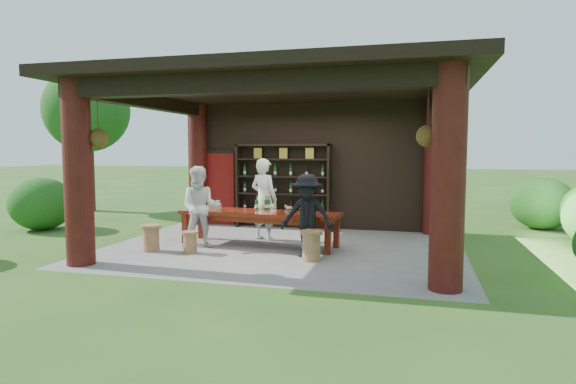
% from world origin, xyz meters
% --- Properties ---
extents(ground, '(90.00, 90.00, 0.00)m').
position_xyz_m(ground, '(0.00, 0.00, 0.00)').
color(ground, '#2D5119').
rests_on(ground, ground).
extents(pavilion, '(7.50, 6.00, 3.60)m').
position_xyz_m(pavilion, '(-0.01, 0.43, 2.13)').
color(pavilion, slate).
rests_on(pavilion, ground).
extents(wine_shelf, '(2.53, 0.38, 2.23)m').
position_xyz_m(wine_shelf, '(-0.68, 2.45, 1.12)').
color(wine_shelf, black).
rests_on(wine_shelf, ground).
extents(tasting_table, '(3.56, 1.20, 0.75)m').
position_xyz_m(tasting_table, '(-0.55, 0.04, 0.63)').
color(tasting_table, '#62170E').
rests_on(tasting_table, ground).
extents(stool_near_left, '(0.34, 0.34, 0.44)m').
position_xyz_m(stool_near_left, '(-1.66, -1.03, 0.24)').
color(stool_near_left, brown).
rests_on(stool_near_left, ground).
extents(stool_near_right, '(0.43, 0.43, 0.57)m').
position_xyz_m(stool_near_right, '(0.83, -1.06, 0.30)').
color(stool_near_right, brown).
rests_on(stool_near_right, ground).
extents(stool_far_left, '(0.41, 0.41, 0.54)m').
position_xyz_m(stool_far_left, '(-2.52, -1.06, 0.29)').
color(stool_far_left, brown).
rests_on(stool_far_left, ground).
extents(host, '(0.80, 0.66, 1.88)m').
position_xyz_m(host, '(-0.67, 0.76, 0.94)').
color(host, white).
rests_on(host, ground).
extents(guest_woman, '(1.00, 0.88, 1.73)m').
position_xyz_m(guest_woman, '(-1.68, -0.47, 0.87)').
color(guest_woman, silver).
rests_on(guest_woman, ground).
extents(guest_man, '(1.06, 0.64, 1.61)m').
position_xyz_m(guest_man, '(0.68, -0.74, 0.80)').
color(guest_man, black).
rests_on(guest_man, ground).
extents(table_bottles, '(0.34, 0.11, 0.31)m').
position_xyz_m(table_bottles, '(-0.54, 0.35, 0.90)').
color(table_bottles, '#194C1E').
rests_on(table_bottles, tasting_table).
extents(table_glasses, '(0.96, 0.50, 0.15)m').
position_xyz_m(table_glasses, '(0.09, 0.04, 0.82)').
color(table_glasses, silver).
rests_on(table_glasses, tasting_table).
extents(napkin_basket, '(0.27, 0.20, 0.14)m').
position_xyz_m(napkin_basket, '(-1.61, 0.08, 0.82)').
color(napkin_basket, '#BF6672').
rests_on(napkin_basket, tasting_table).
extents(shrubs, '(18.53, 8.48, 1.36)m').
position_xyz_m(shrubs, '(3.03, 1.18, 0.55)').
color(shrubs, '#194C14').
rests_on(shrubs, ground).
extents(trees, '(21.46, 10.11, 4.80)m').
position_xyz_m(trees, '(3.98, 1.17, 3.37)').
color(trees, '#3F2819').
rests_on(trees, ground).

